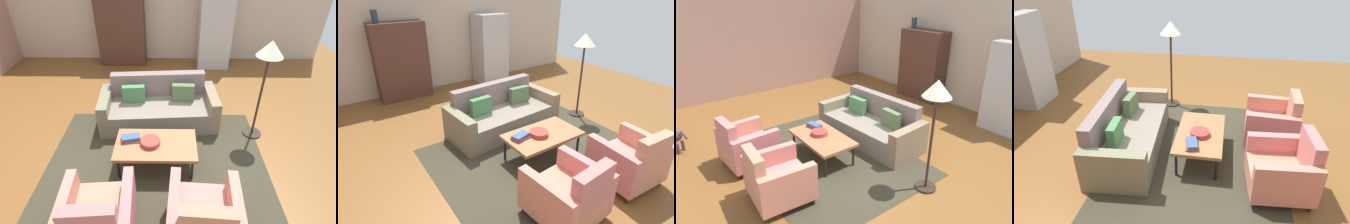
# 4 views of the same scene
# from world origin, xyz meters

# --- Properties ---
(ground_plane) EXTENTS (10.09, 10.09, 0.00)m
(ground_plane) POSITION_xyz_m (0.00, 0.00, 0.00)
(ground_plane) COLOR brown
(area_rug) EXTENTS (3.40, 2.60, 0.01)m
(area_rug) POSITION_xyz_m (-0.09, -0.47, 0.00)
(area_rug) COLOR #393526
(area_rug) RESTS_ON ground
(couch) EXTENTS (2.16, 1.05, 0.86)m
(couch) POSITION_xyz_m (-0.09, 0.67, 0.29)
(couch) COLOR gray
(couch) RESTS_ON ground
(coffee_table) EXTENTS (1.20, 0.70, 0.43)m
(coffee_table) POSITION_xyz_m (-0.09, -0.52, 0.39)
(coffee_table) COLOR black
(coffee_table) RESTS_ON ground
(armchair_left) EXTENTS (0.86, 0.86, 0.88)m
(armchair_left) POSITION_xyz_m (-0.68, -1.68, 0.34)
(armchair_left) COLOR black
(armchair_left) RESTS_ON ground
(armchair_right) EXTENTS (0.85, 0.85, 0.88)m
(armchair_right) POSITION_xyz_m (0.51, -1.68, 0.34)
(armchair_right) COLOR #301B1D
(armchair_right) RESTS_ON ground
(fruit_bowl) EXTENTS (0.29, 0.29, 0.07)m
(fruit_bowl) POSITION_xyz_m (-0.17, -0.52, 0.46)
(fruit_bowl) COLOR #B13731
(fruit_bowl) RESTS_ON coffee_table
(book_stack) EXTENTS (0.31, 0.21, 0.08)m
(book_stack) POSITION_xyz_m (-0.47, -0.44, 0.46)
(book_stack) COLOR #5C4D65
(book_stack) RESTS_ON coffee_table
(refrigerator) EXTENTS (0.80, 0.73, 1.85)m
(refrigerator) POSITION_xyz_m (1.23, 3.25, 0.93)
(refrigerator) COLOR #B7BABF
(refrigerator) RESTS_ON ground
(floor_lamp) EXTENTS (0.40, 0.40, 1.72)m
(floor_lamp) POSITION_xyz_m (1.59, 0.26, 1.44)
(floor_lamp) COLOR #2D241B
(floor_lamp) RESTS_ON ground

